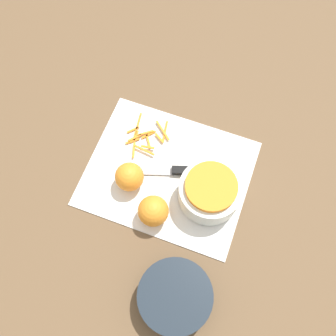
# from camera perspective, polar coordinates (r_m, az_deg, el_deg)

# --- Properties ---
(ground_plane) EXTENTS (4.00, 4.00, 0.00)m
(ground_plane) POSITION_cam_1_polar(r_m,az_deg,el_deg) (1.01, -0.00, -0.79)
(ground_plane) COLOR brown
(cutting_board) EXTENTS (0.41, 0.33, 0.01)m
(cutting_board) POSITION_cam_1_polar(r_m,az_deg,el_deg) (1.01, -0.00, -0.72)
(cutting_board) COLOR silver
(cutting_board) RESTS_ON ground_plane
(bowl_speckled) EXTENTS (0.15, 0.15, 0.08)m
(bowl_speckled) POSITION_cam_1_polar(r_m,az_deg,el_deg) (0.95, 6.10, -3.38)
(bowl_speckled) COLOR silver
(bowl_speckled) RESTS_ON cutting_board
(bowl_dark) EXTENTS (0.17, 0.17, 0.06)m
(bowl_dark) POSITION_cam_1_polar(r_m,az_deg,el_deg) (0.91, 1.02, -18.19)
(bowl_dark) COLOR #1E2833
(bowl_dark) RESTS_ON ground_plane
(knife) EXTENTS (0.22, 0.09, 0.02)m
(knife) POSITION_cam_1_polar(r_m,az_deg,el_deg) (1.00, 1.54, -0.40)
(knife) COLOR black
(knife) RESTS_ON cutting_board
(orange_left) EXTENTS (0.07, 0.07, 0.07)m
(orange_left) POSITION_cam_1_polar(r_m,az_deg,el_deg) (0.96, -5.63, -1.28)
(orange_left) COLOR orange
(orange_left) RESTS_ON cutting_board
(orange_right) EXTENTS (0.07, 0.07, 0.07)m
(orange_right) POSITION_cam_1_polar(r_m,az_deg,el_deg) (0.93, -2.15, -6.25)
(orange_right) COLOR orange
(orange_right) RESTS_ON cutting_board
(peel_pile) EXTENTS (0.12, 0.13, 0.01)m
(peel_pile) POSITION_cam_1_polar(r_m,az_deg,el_deg) (1.04, -3.23, 4.57)
(peel_pile) COLOR orange
(peel_pile) RESTS_ON cutting_board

